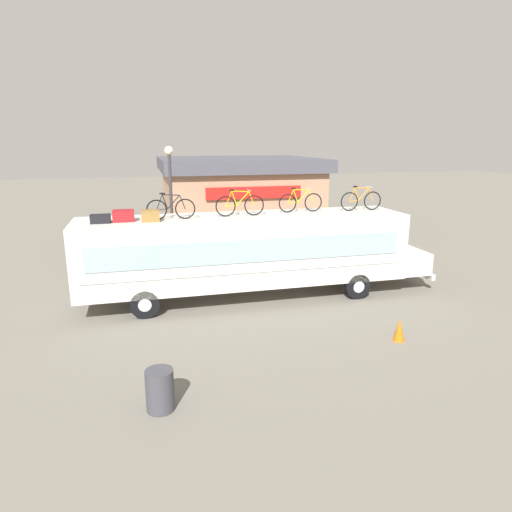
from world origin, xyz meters
The scene contains 13 objects.
ground_plane centered at (0.00, 0.00, 0.00)m, with size 120.00×120.00×0.00m, color slate.
bus centered at (0.21, 0.00, 1.81)m, with size 13.08×2.55×3.07m.
luggage_bag_1 centered at (-4.86, -0.22, 3.21)m, with size 0.63×0.39×0.28m, color black.
luggage_bag_2 centered at (-4.14, -0.07, 3.25)m, with size 0.68×0.50×0.37m, color maroon.
luggage_bag_3 centered at (-3.27, -0.28, 3.26)m, with size 0.58×0.52×0.38m, color olive.
rooftop_bicycle_1 centered at (-2.58, -0.10, 3.45)m, with size 1.65×0.44×0.92m.
rooftop_bicycle_2 centered at (-0.16, 0.05, 3.46)m, with size 1.76×0.44×0.96m.
rooftop_bicycle_3 centered at (2.23, 0.40, 3.45)m, with size 1.70×0.44×0.92m.
rooftop_bicycle_4 centered at (4.61, 0.19, 3.46)m, with size 1.68×0.44×0.95m.
roadside_building centered at (2.96, 14.98, 2.32)m, with size 10.33×9.79×4.54m.
trash_bin centered at (-3.40, -6.59, 0.47)m, with size 0.61×0.61×0.93m, color #3F3F47.
traffic_cone centered at (3.50, -4.76, 0.33)m, with size 0.32×0.32×0.67m, color orange.
street_lamp centered at (-2.25, 4.70, 3.54)m, with size 0.39×0.39×5.44m.
Camera 1 is at (-3.56, -15.51, 5.66)m, focal length 31.71 mm.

